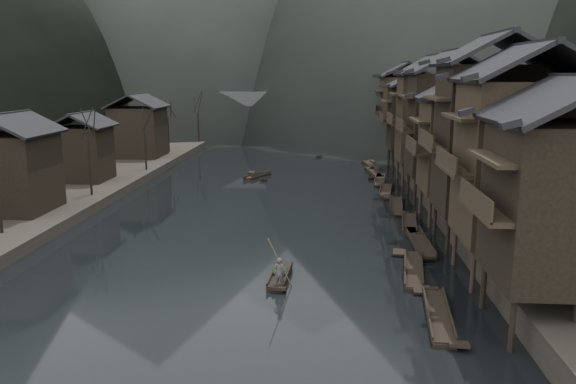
{
  "coord_description": "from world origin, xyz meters",
  "views": [
    {
      "loc": [
        5.75,
        -34.51,
        12.4
      ],
      "look_at": [
        2.49,
        11.97,
        2.5
      ],
      "focal_mm": 35.0,
      "sensor_mm": 36.0,
      "label": 1
    }
  ],
  "objects": [
    {
      "name": "right_bank",
      "position": [
        35.0,
        40.0,
        0.9
      ],
      "size": [
        40.0,
        200.0,
        1.8
      ],
      "primitive_type": "cube",
      "color": "#2D2823",
      "rests_on": "ground"
    },
    {
      "name": "midriver_boats",
      "position": [
        1.65,
        41.49,
        0.2
      ],
      "size": [
        11.87,
        23.6,
        0.44
      ],
      "color": "black",
      "rests_on": "water"
    },
    {
      "name": "water",
      "position": [
        0.0,
        0.0,
        0.0
      ],
      "size": [
        300.0,
        300.0,
        0.0
      ],
      "primitive_type": "plane",
      "color": "black",
      "rests_on": "ground"
    },
    {
      "name": "cargo_heap",
      "position": [
        2.97,
        -1.81,
        0.75
      ],
      "size": [
        1.05,
        1.38,
        0.63
      ],
      "primitive_type": "ellipsoid",
      "color": "black",
      "rests_on": "hero_sampan"
    },
    {
      "name": "bamboo_pole",
      "position": [
        3.28,
        -3.7,
        4.18
      ],
      "size": [
        1.6,
        1.64,
        4.05
      ],
      "primitive_type": "cylinder",
      "rotation": [
        0.5,
        0.0,
        -0.77
      ],
      "color": "#8C7A51",
      "rests_on": "boatman"
    },
    {
      "name": "moored_sampans",
      "position": [
        12.04,
        20.62,
        0.2
      ],
      "size": [
        3.31,
        63.04,
        0.47
      ],
      "color": "black",
      "rests_on": "water"
    },
    {
      "name": "left_houses",
      "position": [
        -20.5,
        20.12,
        5.66
      ],
      "size": [
        8.1,
        53.2,
        8.73
      ],
      "color": "black",
      "rests_on": "left_bank"
    },
    {
      "name": "stilt_houses",
      "position": [
        17.28,
        19.29,
        8.76
      ],
      "size": [
        9.0,
        67.6,
        15.35
      ],
      "color": "black",
      "rests_on": "ground"
    },
    {
      "name": "stone_bridge",
      "position": [
        -0.0,
        72.0,
        5.11
      ],
      "size": [
        40.0,
        6.0,
        9.0
      ],
      "color": "#4C4C4F",
      "rests_on": "ground"
    },
    {
      "name": "hero_sampan",
      "position": [
        2.98,
        -2.03,
        0.2
      ],
      "size": [
        1.27,
        4.81,
        0.43
      ],
      "color": "black",
      "rests_on": "water"
    },
    {
      "name": "bare_trees",
      "position": [
        -17.0,
        24.46,
        6.54
      ],
      "size": [
        3.8,
        72.86,
        7.6
      ],
      "color": "black",
      "rests_on": "left_bank"
    },
    {
      "name": "left_bank",
      "position": [
        -35.0,
        40.0,
        0.6
      ],
      "size": [
        40.0,
        200.0,
        1.2
      ],
      "primitive_type": "cube",
      "color": "#2D2823",
      "rests_on": "ground"
    },
    {
      "name": "boatman",
      "position": [
        3.08,
        -3.7,
        1.3
      ],
      "size": [
        0.64,
        0.43,
        1.73
      ],
      "primitive_type": "imported",
      "rotation": [
        0.0,
        0.0,
        3.16
      ],
      "color": "#525254",
      "rests_on": "hero_sampan"
    }
  ]
}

